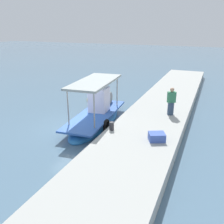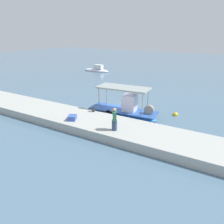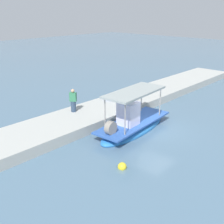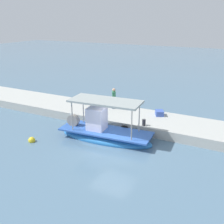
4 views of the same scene
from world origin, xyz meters
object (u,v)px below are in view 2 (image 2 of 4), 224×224
object	(u,v)px
marker_buoy	(176,115)
main_fishing_boat	(124,111)
cargo_crate	(72,118)
moored_boat_near	(97,70)
mooring_bollard	(93,109)
fisherman_near_bollard	(114,120)

from	to	relation	value
marker_buoy	main_fishing_boat	bearing A→B (deg)	-147.24
cargo_crate	moored_boat_near	xyz separation A→B (m)	(-12.46, 21.69, -0.59)
mooring_bollard	main_fishing_boat	bearing A→B (deg)	42.52
mooring_bollard	cargo_crate	size ratio (longest dim) A/B	0.59
moored_boat_near	main_fishing_boat	bearing A→B (deg)	-49.76
fisherman_near_bollard	cargo_crate	xyz separation A→B (m)	(-3.75, -0.05, -0.55)
cargo_crate	marker_buoy	world-z (taller)	cargo_crate
moored_boat_near	mooring_bollard	bearing A→B (deg)	-56.53
marker_buoy	fisherman_near_bollard	bearing A→B (deg)	-110.37
main_fishing_boat	mooring_bollard	xyz separation A→B (m)	(-2.01, -1.84, 0.40)
main_fishing_boat	mooring_bollard	size ratio (longest dim) A/B	15.07
main_fishing_boat	marker_buoy	distance (m)	4.64
main_fishing_boat	cargo_crate	distance (m)	4.83
cargo_crate	marker_buoy	bearing A→B (deg)	47.21
fisherman_near_bollard	mooring_bollard	xyz separation A→B (m)	(-3.43, 2.32, -0.53)
fisherman_near_bollard	marker_buoy	size ratio (longest dim) A/B	3.68
cargo_crate	moored_boat_near	size ratio (longest dim) A/B	0.14
main_fishing_boat	fisherman_near_bollard	distance (m)	4.50
main_fishing_boat	moored_boat_near	bearing A→B (deg)	130.24
mooring_bollard	moored_boat_near	distance (m)	23.17
main_fishing_boat	moored_boat_near	size ratio (longest dim) A/B	1.26
main_fishing_boat	fisherman_near_bollard	world-z (taller)	main_fishing_boat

